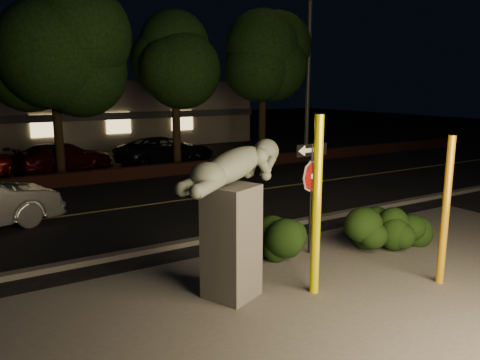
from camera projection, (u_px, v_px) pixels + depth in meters
name	position (u px, v px, depth m)	size (l,w,h in m)	color
ground	(147.00, 185.00, 17.87)	(90.00, 90.00, 0.00)	black
patio	(355.00, 290.00, 8.64)	(14.00, 6.00, 0.02)	#4C4944
road	(179.00, 201.00, 15.35)	(80.00, 8.00, 0.01)	black
lane_marking	(179.00, 200.00, 15.35)	(80.00, 0.12, 0.01)	#B1A747
curb	(244.00, 232.00, 11.90)	(80.00, 0.25, 0.12)	#4C4944
brick_wall	(135.00, 173.00, 18.91)	(40.00, 0.35, 0.50)	#411D15
parking_lot	(99.00, 160.00, 23.74)	(40.00, 12.00, 0.01)	black
building	(64.00, 113.00, 30.04)	(22.00, 10.20, 4.00)	slate
tree_far_b	(50.00, 24.00, 18.08)	(5.20, 5.20, 8.41)	black
tree_far_c	(174.00, 40.00, 20.36)	(4.80, 4.80, 7.84)	black
tree_far_d	(263.00, 51.00, 23.36)	(4.40, 4.40, 7.42)	black
yellow_pole_left	(317.00, 207.00, 8.24)	(0.16, 0.16, 3.25)	#FFF003
yellow_pole_right	(445.00, 212.00, 8.68)	(0.14, 0.14, 2.85)	orange
signpost	(311.00, 177.00, 10.21)	(0.85, 0.07, 2.49)	black
sculpture	(233.00, 205.00, 8.11)	(2.50, 1.58, 2.75)	#4C4944
hedge_center	(291.00, 234.00, 10.36)	(1.93, 0.90, 1.01)	black
hedge_right	(381.00, 223.00, 10.78)	(1.85, 0.99, 1.21)	black
hedge_far_right	(409.00, 230.00, 10.81)	(1.29, 0.80, 0.89)	black
streetlight	(306.00, 21.00, 23.19)	(1.74, 0.50, 11.54)	#46464A
parked_car_darkred	(64.00, 158.00, 20.31)	(1.81, 4.45, 1.29)	#39090C
parked_car_dark	(166.00, 151.00, 22.37)	(2.19, 4.76, 1.32)	black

